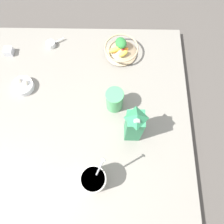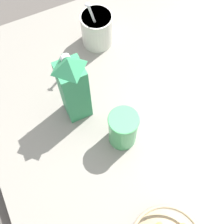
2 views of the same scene
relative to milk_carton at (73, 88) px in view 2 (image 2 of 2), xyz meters
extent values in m
plane|color=#4C4742|center=(-0.25, 0.10, -0.19)|extent=(6.00, 6.00, 0.00)
cube|color=gray|center=(-0.25, 0.10, -0.16)|extent=(1.09, 1.09, 0.05)
cube|color=#338C59|center=(0.00, 0.00, -0.02)|extent=(0.07, 0.07, 0.24)
pyramid|color=#338C59|center=(0.00, 0.00, 0.12)|extent=(0.07, 0.07, 0.04)
cylinder|color=white|center=(0.00, -0.02, 0.12)|extent=(0.03, 0.01, 0.03)
cylinder|color=silver|center=(-0.17, -0.23, -0.08)|extent=(0.11, 0.11, 0.12)
cylinder|color=white|center=(-0.17, -0.23, -0.03)|extent=(0.10, 0.10, 0.02)
cylinder|color=silver|center=(-0.15, -0.20, 0.02)|extent=(0.06, 0.07, 0.18)
ellipsoid|color=silver|center=(-0.12, -0.17, 0.11)|extent=(0.02, 0.02, 0.01)
cylinder|color=#4CB266|center=(-0.09, 0.15, -0.07)|extent=(0.08, 0.08, 0.14)
torus|color=#4CB266|center=(-0.09, 0.15, 0.00)|extent=(0.09, 0.09, 0.01)
camera|label=1|loc=(-0.09, -0.28, 0.91)|focal=35.00mm
camera|label=2|loc=(0.09, 0.45, 0.76)|focal=50.00mm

